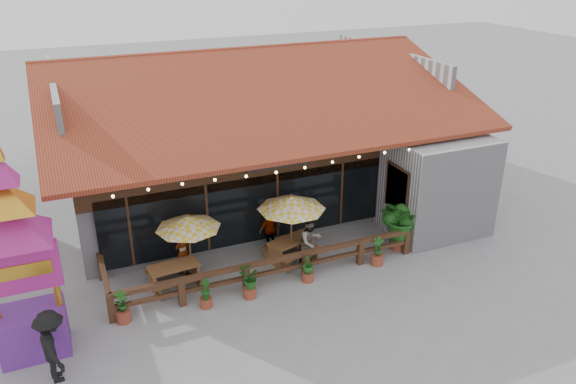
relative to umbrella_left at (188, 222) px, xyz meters
name	(u,v)px	position (x,y,z in m)	size (l,w,h in m)	color
ground	(313,266)	(3.83, -1.00, -1.90)	(100.00, 100.00, 0.00)	gray
restaurant_building	(251,143)	(4.09, 5.61, 0.30)	(15.50, 14.73, 6.09)	#B4B4B9
patio_railing	(251,268)	(1.58, -1.27, -1.29)	(10.00, 2.60, 0.92)	#492B1A
umbrella_left	(188,222)	(0.00, 0.00, 0.00)	(2.21, 2.21, 2.18)	brown
umbrella_right	(291,203)	(3.35, -0.32, 0.20)	(2.97, 2.97, 2.41)	brown
picnic_table_left	(174,272)	(-0.64, -0.40, -1.40)	(1.64, 1.45, 0.74)	brown
picnic_table_right	(291,246)	(3.33, -0.33, -1.40)	(1.89, 1.75, 0.75)	brown
thai_sign_tower	(12,230)	(-4.64, -2.00, 1.65)	(2.49, 2.49, 6.72)	#5E2486
tropical_plant	(400,218)	(7.08, -1.10, -0.73)	(1.96, 1.96, 2.05)	brown
diner_a	(183,252)	(-0.19, 0.28, -1.16)	(0.54, 0.36, 1.49)	#3C2313
diner_b	(310,241)	(3.78, -0.88, -1.03)	(0.85, 0.66, 1.75)	#3C2313
diner_c	(270,229)	(2.99, 0.71, -1.17)	(0.86, 0.36, 1.46)	#3C2313
pedestrian	(53,346)	(-4.18, -3.34, -0.93)	(1.25, 0.72, 1.94)	black
planter_a	(122,309)	(-2.38, -1.62, -1.47)	(0.42, 0.42, 1.02)	brown
planter_b	(206,295)	(-0.05, -1.86, -1.49)	(0.37, 0.38, 0.91)	brown
planter_c	(249,281)	(1.30, -1.89, -1.35)	(0.70, 0.64, 0.98)	brown
planter_d	(308,269)	(3.29, -1.77, -1.45)	(0.43, 0.43, 0.93)	brown
planter_e	(377,253)	(5.83, -1.76, -1.47)	(0.43, 0.43, 1.02)	brown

